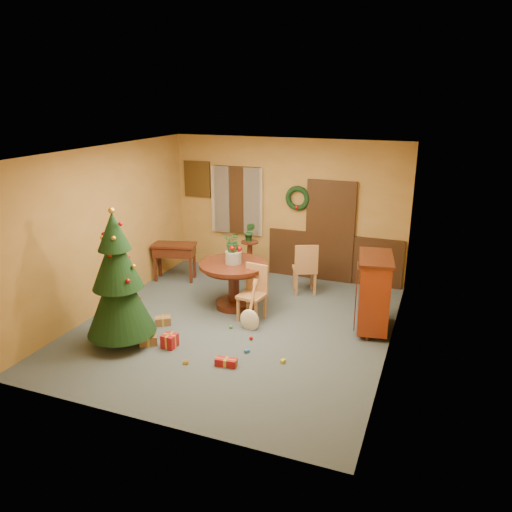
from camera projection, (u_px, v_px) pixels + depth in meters
The scene contains 21 objects.
room_envelope at pixel (295, 225), 10.41m from camera, with size 5.50×5.50×5.50m.
dining_table at pixel (234, 276), 9.00m from camera, with size 1.24×1.24×0.85m.
urn at pixel (233, 257), 8.88m from camera, with size 0.30×0.30×0.22m, color slate.
centerpiece_plant at pixel (233, 242), 8.79m from camera, with size 0.33×0.29×0.37m, color #1E4C23.
chair_near at pixel (254, 290), 8.56m from camera, with size 0.47×0.47×0.97m.
chair_far at pixel (305, 267), 9.62m from camera, with size 0.58×0.58×1.02m.
guitar at pixel (250, 307), 8.19m from camera, with size 0.34×0.16×0.80m, color beige, non-canonical shape.
plant_stand at pixel (250, 257), 10.16m from camera, with size 0.35×0.35×0.90m.
stand_plant at pixel (250, 232), 10.00m from camera, with size 0.21×0.17×0.39m, color #19471E.
christmas_tree at pixel (118, 281), 7.55m from camera, with size 1.06×1.06×2.18m.
writing_desk at pixel (174, 253), 10.34m from camera, with size 0.96×0.64×0.79m.
sideboard at pixel (374, 291), 8.10m from camera, with size 0.69×1.07×1.28m.
gift_a at pixel (148, 340), 7.79m from camera, with size 0.34×0.32×0.15m.
gift_b at pixel (170, 341), 7.70m from camera, with size 0.22×0.22×0.21m.
gift_c at pixel (163, 321), 8.46m from camera, with size 0.31×0.29×0.14m.
gift_d at pixel (226, 362), 7.19m from camera, with size 0.32×0.16×0.11m.
toy_a at pixel (247, 351), 7.55m from camera, with size 0.08×0.05×0.05m, color blue.
toy_b at pixel (231, 327), 8.32m from camera, with size 0.06×0.06×0.06m, color green.
toy_c at pixel (283, 361), 7.27m from camera, with size 0.08×0.05×0.05m, color gold.
toy_d at pixel (251, 338), 7.94m from camera, with size 0.06×0.06×0.06m, color #B00B0C.
toy_e at pixel (186, 362), 7.24m from camera, with size 0.08×0.05×0.05m, color gold.
Camera 1 is at (3.06, -7.01, 3.75)m, focal length 35.00 mm.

